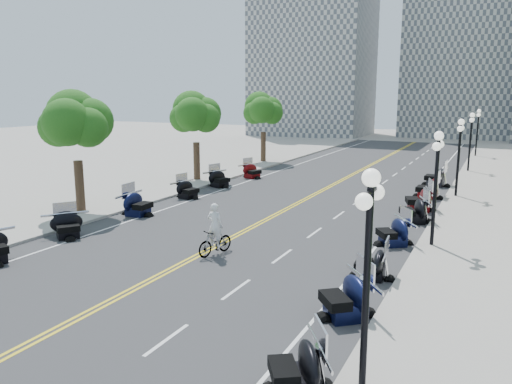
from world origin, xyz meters
The scene contains 49 objects.
ground centered at (0.00, 0.00, 0.00)m, with size 160.00×160.00×0.00m, color gray.
road centered at (0.00, 10.00, 0.00)m, with size 16.00×90.00×0.01m, color #333335.
centerline_yellow_a centered at (-0.12, 10.00, 0.01)m, with size 0.12×90.00×0.00m, color yellow.
centerline_yellow_b centered at (0.12, 10.00, 0.01)m, with size 0.12×90.00×0.00m, color yellow.
edge_line_north centered at (6.40, 10.00, 0.01)m, with size 0.12×90.00×0.00m, color white.
edge_line_south centered at (-6.40, 10.00, 0.01)m, with size 0.12×90.00×0.00m, color white.
lane_dash_4 centered at (3.20, -8.00, 0.01)m, with size 0.12×2.00×0.00m, color white.
lane_dash_5 centered at (3.20, -4.00, 0.01)m, with size 0.12×2.00×0.00m, color white.
lane_dash_6 centered at (3.20, 0.00, 0.01)m, with size 0.12×2.00×0.00m, color white.
lane_dash_7 centered at (3.20, 4.00, 0.01)m, with size 0.12×2.00×0.00m, color white.
lane_dash_8 centered at (3.20, 8.00, 0.01)m, with size 0.12×2.00×0.00m, color white.
lane_dash_9 centered at (3.20, 12.00, 0.01)m, with size 0.12×2.00×0.00m, color white.
lane_dash_10 centered at (3.20, 16.00, 0.01)m, with size 0.12×2.00×0.00m, color white.
lane_dash_11 centered at (3.20, 20.00, 0.01)m, with size 0.12×2.00×0.00m, color white.
lane_dash_12 centered at (3.20, 24.00, 0.01)m, with size 0.12×2.00×0.00m, color white.
lane_dash_13 centered at (3.20, 28.00, 0.01)m, with size 0.12×2.00×0.00m, color white.
lane_dash_14 centered at (3.20, 32.00, 0.01)m, with size 0.12×2.00×0.00m, color white.
lane_dash_15 centered at (3.20, 36.00, 0.01)m, with size 0.12×2.00×0.00m, color white.
lane_dash_16 centered at (3.20, 40.00, 0.01)m, with size 0.12×2.00×0.00m, color white.
lane_dash_17 centered at (3.20, 44.00, 0.01)m, with size 0.12×2.00×0.00m, color white.
lane_dash_18 centered at (3.20, 48.00, 0.01)m, with size 0.12×2.00×0.00m, color white.
lane_dash_19 centered at (3.20, 52.00, 0.01)m, with size 0.12×2.00×0.00m, color white.
sidewalk_north centered at (10.50, 10.00, 0.07)m, with size 5.00×90.00×0.15m, color #9E9991.
sidewalk_south centered at (-10.50, 10.00, 0.07)m, with size 5.00×90.00×0.15m, color #9E9991.
distant_block_a centered at (-18.00, 62.00, 13.00)m, with size 18.00×14.00×26.00m, color gray.
distant_block_b centered at (4.00, 68.00, 15.00)m, with size 16.00×12.00×30.00m, color gray.
street_lamp_1 centered at (8.60, -8.00, 2.60)m, with size 0.50×1.20×4.90m, color black, non-canonical shape.
street_lamp_2 centered at (8.60, 4.00, 2.60)m, with size 0.50×1.20×4.90m, color black, non-canonical shape.
street_lamp_3 centered at (8.60, 16.00, 2.60)m, with size 0.50×1.20×4.90m, color black, non-canonical shape.
street_lamp_4 centered at (8.60, 28.00, 2.60)m, with size 0.50×1.20×4.90m, color black, non-canonical shape.
street_lamp_5 centered at (8.60, 40.00, 2.60)m, with size 0.50×1.20×4.90m, color black, non-canonical shape.
tree_2 centered at (-10.00, 2.00, 4.75)m, with size 4.80×4.80×9.20m, color #235619, non-canonical shape.
tree_3 centered at (-10.00, 14.00, 4.75)m, with size 4.80×4.80×9.20m, color #235619, non-canonical shape.
tree_4 centered at (-10.00, 26.00, 4.75)m, with size 4.80×4.80×9.20m, color #235619, non-canonical shape.
motorcycle_n_3 centered at (7.27, -8.67, 0.65)m, with size 1.87×1.87×1.31m, color black, non-canonical shape.
motorcycle_n_4 centered at (7.19, -4.50, 0.74)m, with size 2.10×2.10×1.47m, color black, non-canonical shape.
motorcycle_n_5 centered at (7.10, -0.86, 0.63)m, with size 1.79×1.79×1.25m, color black, non-canonical shape.
motorcycle_n_6 centered at (7.00, 3.63, 0.69)m, with size 1.96×1.96×1.37m, color black, non-canonical shape.
motorcycle_n_7 centered at (7.17, 8.14, 0.73)m, with size 2.08×2.08×1.46m, color black, non-canonical shape.
motorcycle_n_8 centered at (6.99, 11.03, 0.76)m, with size 2.16×2.16×1.51m, color #590A0C, non-canonical shape.
motorcycle_n_9 centered at (6.96, 15.09, 0.75)m, with size 2.13×2.13×1.49m, color #590A0C, non-canonical shape.
motorcycle_n_10 centered at (6.88, 19.88, 0.78)m, with size 2.23×2.23×1.56m, color black, non-canonical shape.
motorcycle_s_5 centered at (-6.91, -1.91, 0.65)m, with size 1.86×1.86×1.30m, color black, non-canonical shape.
motorcycle_s_6 centered at (-6.80, 3.03, 0.73)m, with size 2.08×2.08×1.46m, color black, non-canonical shape.
motorcycle_s_7 centered at (-6.96, 8.18, 0.64)m, with size 1.84×1.84×1.29m, color black, non-canonical shape.
motorcycle_s_8 centered at (-7.14, 12.55, 0.67)m, with size 1.92×1.92×1.34m, color black, non-canonical shape.
motorcycle_s_9 centered at (-6.77, 17.11, 0.65)m, with size 1.86×1.86×1.30m, color #590A0C, non-canonical shape.
bicycle centered at (0.60, -1.04, 0.57)m, with size 0.53×1.88×1.13m, color #A51414.
cyclist_rider centered at (0.60, -1.04, 2.07)m, with size 0.68×0.45×1.87m, color white.
Camera 1 is at (10.96, -18.25, 6.60)m, focal length 35.00 mm.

